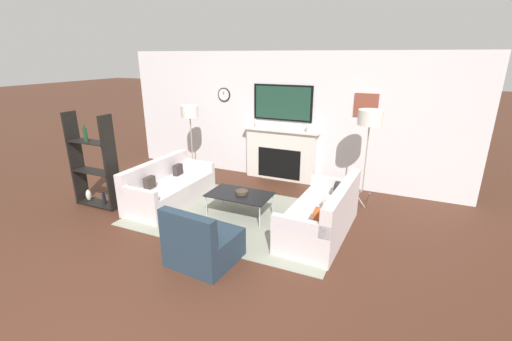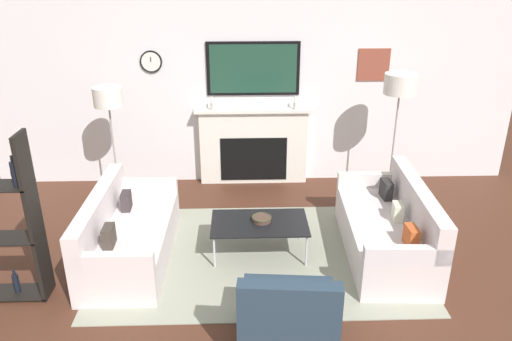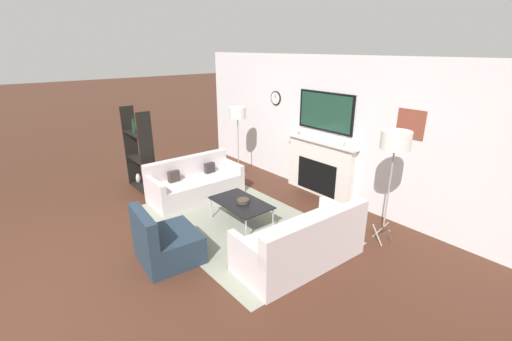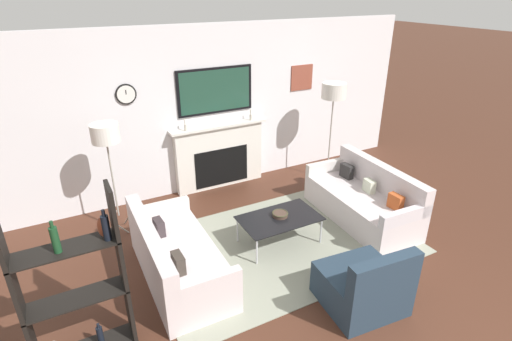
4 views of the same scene
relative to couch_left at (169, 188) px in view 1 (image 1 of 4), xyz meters
name	(u,v)px [view 1 (image 1 of 4)]	position (x,y,z in m)	size (l,w,h in m)	color
fireplace_wall	(283,124)	(1.45, 2.12, 0.96)	(7.53, 0.28, 2.70)	silver
area_rug	(238,216)	(1.44, 0.00, -0.27)	(3.49, 2.27, 0.01)	gray
couch_left	(169,188)	(0.00, 0.00, 0.00)	(0.83, 1.80, 0.77)	silver
couch_right	(322,216)	(2.89, 0.00, 0.02)	(0.89, 1.85, 0.83)	silver
armchair	(202,244)	(1.64, -1.41, -0.01)	(0.87, 0.85, 0.82)	#233443
coffee_table	(240,195)	(1.45, 0.04, 0.10)	(1.07, 0.64, 0.40)	black
decorative_bowl	(242,192)	(1.48, 0.07, 0.15)	(0.22, 0.22, 0.06)	#4A362C
floor_lamp_left	(190,113)	(-0.40, 1.38, 1.18)	(0.37, 0.37, 1.61)	#9E998E
floor_lamp_right	(370,119)	(3.29, 1.38, 1.31)	(0.42, 0.42, 1.75)	#9E998E
shelf_unit	(94,164)	(-1.08, -0.63, 0.52)	(0.89, 0.28, 1.69)	black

